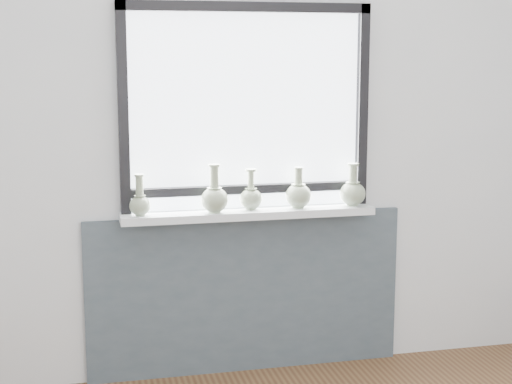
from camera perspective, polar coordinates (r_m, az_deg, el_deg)
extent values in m
cube|color=silver|center=(4.09, -0.83, 4.48)|extent=(3.60, 0.02, 2.60)
cube|color=#47525D|center=(4.23, -0.72, -7.38)|extent=(1.70, 0.03, 0.86)
cube|color=silver|center=(4.05, -0.52, -1.57)|extent=(1.32, 0.18, 0.04)
cube|color=black|center=(3.94, -9.64, 5.97)|extent=(0.05, 0.06, 1.05)
cube|color=black|center=(4.21, 7.71, 6.26)|extent=(0.05, 0.06, 1.05)
cube|color=black|center=(4.03, -0.70, 13.31)|extent=(1.30, 0.06, 0.05)
cube|color=black|center=(4.08, -0.67, 0.22)|extent=(1.20, 0.05, 0.04)
cube|color=white|center=(4.05, -0.76, 5.86)|extent=(1.20, 0.01, 1.00)
cylinder|color=#96A686|center=(3.94, -8.42, -1.64)|extent=(0.05, 0.05, 0.01)
ellipsoid|color=#96A686|center=(3.93, -8.43, -1.00)|extent=(0.11, 0.11, 0.10)
cone|color=#96A686|center=(3.93, -8.45, -0.45)|extent=(0.06, 0.06, 0.03)
cylinder|color=#96A686|center=(3.92, -8.47, 0.31)|extent=(0.04, 0.04, 0.11)
cylinder|color=#96A686|center=(3.91, -8.49, 1.20)|extent=(0.05, 0.05, 0.01)
cylinder|color=#96A686|center=(3.98, -3.02, -1.43)|extent=(0.06, 0.06, 0.01)
ellipsoid|color=#96A686|center=(3.97, -3.03, -0.58)|extent=(0.14, 0.14, 0.13)
cone|color=#96A686|center=(3.96, -3.04, 0.12)|extent=(0.08, 0.08, 0.03)
cylinder|color=#96A686|center=(3.95, -3.05, 0.97)|extent=(0.04, 0.04, 0.13)
cylinder|color=#96A686|center=(3.94, -3.06, 1.95)|extent=(0.06, 0.06, 0.01)
cylinder|color=#96A686|center=(4.05, -0.37, -1.22)|extent=(0.05, 0.05, 0.01)
ellipsoid|color=#96A686|center=(4.04, -0.37, -0.51)|extent=(0.12, 0.12, 0.11)
cone|color=#96A686|center=(4.04, -0.37, 0.08)|extent=(0.07, 0.07, 0.03)
cylinder|color=#96A686|center=(4.03, -0.37, 0.78)|extent=(0.03, 0.03, 0.11)
cylinder|color=#96A686|center=(4.02, -0.37, 1.60)|extent=(0.06, 0.06, 0.01)
cylinder|color=#96A686|center=(4.10, 3.09, -1.09)|extent=(0.06, 0.06, 0.01)
ellipsoid|color=#96A686|center=(4.09, 3.10, -0.28)|extent=(0.14, 0.14, 0.13)
cone|color=#96A686|center=(4.08, 3.10, 0.38)|extent=(0.08, 0.08, 0.03)
cylinder|color=#96A686|center=(4.08, 3.11, 1.00)|extent=(0.04, 0.04, 0.10)
cylinder|color=#96A686|center=(4.07, 3.12, 1.73)|extent=(0.05, 0.05, 0.01)
cylinder|color=#96A686|center=(4.19, 7.02, -0.93)|extent=(0.06, 0.06, 0.01)
ellipsoid|color=#96A686|center=(4.18, 7.03, -0.13)|extent=(0.14, 0.14, 0.13)
cone|color=#96A686|center=(4.17, 7.05, 0.52)|extent=(0.08, 0.08, 0.03)
cylinder|color=#96A686|center=(4.16, 7.06, 1.20)|extent=(0.04, 0.04, 0.11)
cylinder|color=#96A686|center=(4.15, 7.08, 2.00)|extent=(0.06, 0.06, 0.01)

